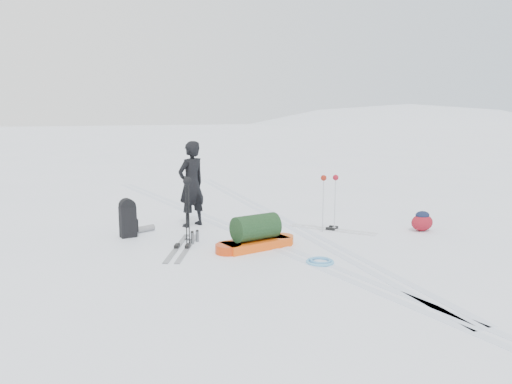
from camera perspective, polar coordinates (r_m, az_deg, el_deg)
ground at (r=9.95m, az=0.25°, el=-5.42°), size 200.00×200.00×0.00m
ski_tracks at (r=10.98m, az=1.01°, el=-4.03°), size 3.38×17.97×0.01m
skier at (r=11.02m, az=-7.39°, el=0.91°), size 0.80×0.67×1.89m
pulk_sled at (r=9.24m, az=-0.03°, el=-4.99°), size 1.70×0.69×0.63m
expedition_rucksack at (r=10.41m, az=-14.21°, el=-2.99°), size 0.80×0.55×0.79m
ski_poles_black at (r=9.44m, az=-7.87°, el=0.31°), size 0.16×0.18×1.30m
ski_poles_silver at (r=10.51m, az=8.40°, el=0.89°), size 0.38×0.19×1.21m
touring_skis_grey at (r=9.40m, az=-8.42°, el=-6.27°), size 1.24×1.88×0.07m
touring_skis_white at (r=10.85m, az=8.67°, el=-4.22°), size 1.31×1.75×0.07m
rope_coil at (r=8.48m, az=7.35°, el=-7.85°), size 0.61×0.61×0.06m
small_daypack at (r=11.18m, az=18.45°, el=-3.19°), size 0.56×0.46×0.43m
thermos_pair at (r=9.72m, az=-7.02°, el=-5.12°), size 0.21×0.19×0.25m
stuff_sack at (r=10.06m, az=0.38°, el=-4.64°), size 0.34×0.26×0.21m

